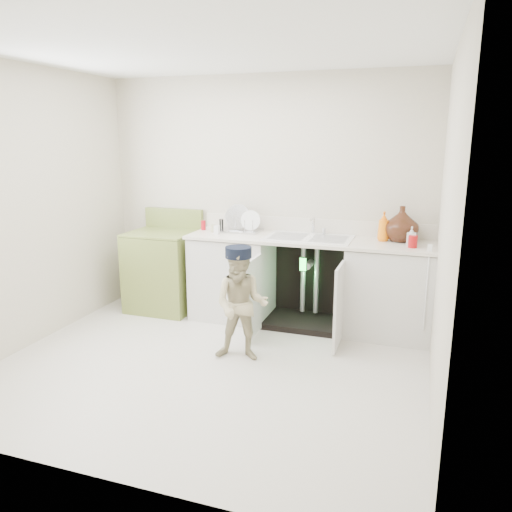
{
  "coord_description": "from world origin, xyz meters",
  "views": [
    {
      "loc": [
        1.6,
        -3.53,
        1.87
      ],
      "look_at": [
        0.17,
        0.7,
        0.8
      ],
      "focal_mm": 35.0,
      "sensor_mm": 36.0,
      "label": 1
    }
  ],
  "objects": [
    {
      "name": "avocado_stove",
      "position": [
        -1.06,
        1.18,
        0.45
      ],
      "size": [
        0.7,
        0.65,
        1.09
      ],
      "color": "olive",
      "rests_on": "ground"
    },
    {
      "name": "repair_worker",
      "position": [
        0.2,
        0.22,
        0.5
      ],
      "size": [
        0.68,
        0.86,
        0.99
      ],
      "rotation": [
        0.0,
        0.0,
        0.16
      ],
      "color": "tan",
      "rests_on": "ground"
    },
    {
      "name": "ground",
      "position": [
        0.0,
        0.0,
        0.0
      ],
      "size": [
        3.5,
        3.5,
        0.0
      ],
      "primitive_type": "plane",
      "color": "beige",
      "rests_on": "ground"
    },
    {
      "name": "room_shell",
      "position": [
        0.0,
        0.0,
        1.25
      ],
      "size": [
        6.0,
        5.5,
        1.26
      ],
      "color": "beige",
      "rests_on": "ground"
    },
    {
      "name": "counter_run",
      "position": [
        0.58,
        1.21,
        0.48
      ],
      "size": [
        2.44,
        1.02,
        1.24
      ],
      "color": "silver",
      "rests_on": "ground"
    }
  ]
}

